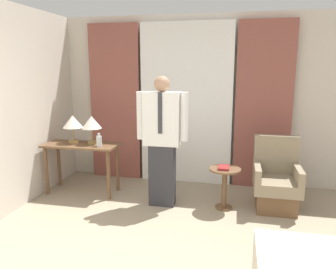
# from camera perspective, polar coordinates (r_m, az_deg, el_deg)

# --- Properties ---
(wall_back) EXTENTS (10.00, 0.06, 2.70)m
(wall_back) POSITION_cam_1_polar(r_m,az_deg,el_deg) (5.41, 3.35, 5.97)
(wall_back) COLOR beige
(wall_back) RESTS_ON ground_plane
(curtain_sheer_center) EXTENTS (1.48, 0.06, 2.58)m
(curtain_sheer_center) POSITION_cam_1_polar(r_m,az_deg,el_deg) (5.29, 3.12, 5.19)
(curtain_sheer_center) COLOR white
(curtain_sheer_center) RESTS_ON ground_plane
(curtain_drape_left) EXTENTS (0.85, 0.06, 2.58)m
(curtain_drape_left) POSITION_cam_1_polar(r_m,az_deg,el_deg) (5.60, -9.19, 5.42)
(curtain_drape_left) COLOR brown
(curtain_drape_left) RESTS_ON ground_plane
(curtain_drape_right) EXTENTS (0.85, 0.06, 2.58)m
(curtain_drape_right) POSITION_cam_1_polar(r_m,az_deg,el_deg) (5.24, 16.28, 4.68)
(curtain_drape_right) COLOR brown
(curtain_drape_right) RESTS_ON ground_plane
(desk) EXTENTS (1.11, 0.48, 0.76)m
(desk) POSITION_cam_1_polar(r_m,az_deg,el_deg) (5.09, -14.84, -3.09)
(desk) COLOR brown
(desk) RESTS_ON ground_plane
(table_lamp_left) EXTENTS (0.29, 0.29, 0.42)m
(table_lamp_left) POSITION_cam_1_polar(r_m,az_deg,el_deg) (5.13, -16.26, 2.00)
(table_lamp_left) COLOR #9E7F47
(table_lamp_left) RESTS_ON desk
(table_lamp_right) EXTENTS (0.29, 0.29, 0.42)m
(table_lamp_right) POSITION_cam_1_polar(r_m,az_deg,el_deg) (4.99, -13.16, 1.91)
(table_lamp_right) COLOR #9E7F47
(table_lamp_right) RESTS_ON desk
(bottle_near_edge) EXTENTS (0.08, 0.08, 0.19)m
(bottle_near_edge) POSITION_cam_1_polar(r_m,az_deg,el_deg) (4.84, -11.92, -1.09)
(bottle_near_edge) COLOR silver
(bottle_near_edge) RESTS_ON desk
(person) EXTENTS (0.70, 0.23, 1.78)m
(person) POSITION_cam_1_polar(r_m,az_deg,el_deg) (4.40, -1.03, -0.48)
(person) COLOR #2D2D33
(person) RESTS_ON ground_plane
(armchair) EXTENTS (0.60, 0.61, 0.96)m
(armchair) POSITION_cam_1_polar(r_m,az_deg,el_deg) (4.69, 18.30, -8.15)
(armchair) COLOR brown
(armchair) RESTS_ON ground_plane
(side_table) EXTENTS (0.42, 0.42, 0.57)m
(side_table) POSITION_cam_1_polar(r_m,az_deg,el_deg) (4.49, 9.82, -8.06)
(side_table) COLOR brown
(side_table) RESTS_ON ground_plane
(book) EXTENTS (0.14, 0.21, 0.03)m
(book) POSITION_cam_1_polar(r_m,az_deg,el_deg) (4.42, 9.68, -5.69)
(book) COLOR maroon
(book) RESTS_ON side_table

